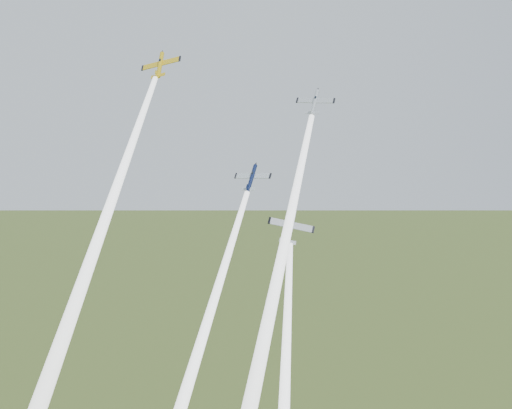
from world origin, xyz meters
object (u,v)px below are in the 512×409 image
plane_silver_right (315,102)px  plane_silver_low (291,227)px  plane_navy (252,178)px  plane_yellow (160,65)px

plane_silver_right → plane_silver_low: size_ratio=0.86×
plane_navy → plane_silver_right: size_ratio=1.03×
plane_silver_right → plane_yellow: bearing=-175.1°
plane_yellow → plane_navy: 26.19m
plane_silver_right → plane_navy: bearing=-179.1°
plane_silver_right → plane_silver_low: bearing=-112.4°
plane_silver_right → plane_silver_low: 21.80m
plane_yellow → plane_silver_low: (22.58, -12.41, -27.89)m
plane_yellow → plane_silver_low: size_ratio=1.00×
plane_yellow → plane_silver_low: plane_yellow is taller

